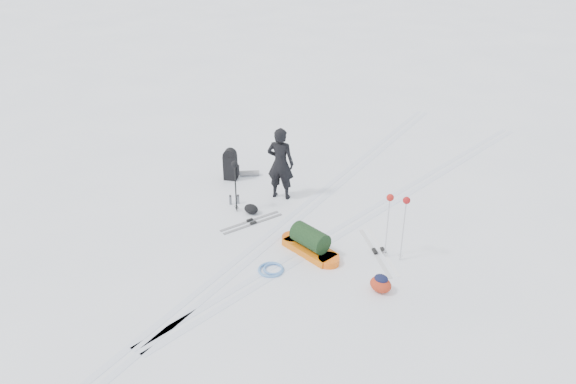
% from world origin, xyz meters
% --- Properties ---
extents(ground, '(200.00, 200.00, 0.00)m').
position_xyz_m(ground, '(0.00, 0.00, 0.00)').
color(ground, white).
rests_on(ground, ground).
extents(ski_tracks, '(3.38, 17.97, 0.01)m').
position_xyz_m(ski_tracks, '(0.61, 0.88, 0.00)').
color(ski_tracks, silver).
rests_on(ski_tracks, ground).
extents(skier, '(0.79, 0.64, 1.86)m').
position_xyz_m(skier, '(-0.91, 0.91, 0.93)').
color(skier, black).
rests_on(skier, ground).
extents(pulk_sled, '(1.63, 0.76, 0.60)m').
position_xyz_m(pulk_sled, '(1.09, -0.75, 0.23)').
color(pulk_sled, '#D7640C').
rests_on(pulk_sled, ground).
extents(expedition_rucksack, '(0.74, 0.87, 0.88)m').
position_xyz_m(expedition_rucksack, '(-2.58, 1.01, 0.40)').
color(expedition_rucksack, black).
rests_on(expedition_rucksack, ground).
extents(ski_poles_black, '(0.17, 0.16, 1.32)m').
position_xyz_m(ski_poles_black, '(-1.36, -0.28, 1.08)').
color(ski_poles_black, black).
rests_on(ski_poles_black, ground).
extents(ski_poles_silver, '(0.47, 0.23, 1.50)m').
position_xyz_m(ski_poles_silver, '(2.62, 0.08, 1.25)').
color(ski_poles_silver, silver).
rests_on(ski_poles_silver, ground).
extents(touring_skis_grey, '(0.74, 1.56, 0.06)m').
position_xyz_m(touring_skis_grey, '(-0.70, -0.52, 0.01)').
color(touring_skis_grey, gray).
rests_on(touring_skis_grey, ground).
extents(touring_skis_white, '(1.57, 1.48, 0.07)m').
position_xyz_m(touring_skis_white, '(2.29, 0.12, 0.02)').
color(touring_skis_white, silver).
rests_on(touring_skis_white, ground).
extents(rope_coil, '(0.64, 0.64, 0.06)m').
position_xyz_m(rope_coil, '(0.83, -1.75, 0.03)').
color(rope_coil, '#5186C5').
rests_on(rope_coil, ground).
extents(small_daypack, '(0.51, 0.44, 0.37)m').
position_xyz_m(small_daypack, '(2.93, -1.06, 0.18)').
color(small_daypack, maroon).
rests_on(small_daypack, ground).
extents(thermos_pair, '(0.19, 0.22, 0.25)m').
position_xyz_m(thermos_pair, '(-1.63, -0.05, 0.12)').
color(thermos_pair, '#595C60').
rests_on(thermos_pair, ground).
extents(stuff_sack, '(0.42, 0.35, 0.23)m').
position_xyz_m(stuff_sack, '(-0.99, -0.17, 0.11)').
color(stuff_sack, black).
rests_on(stuff_sack, ground).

